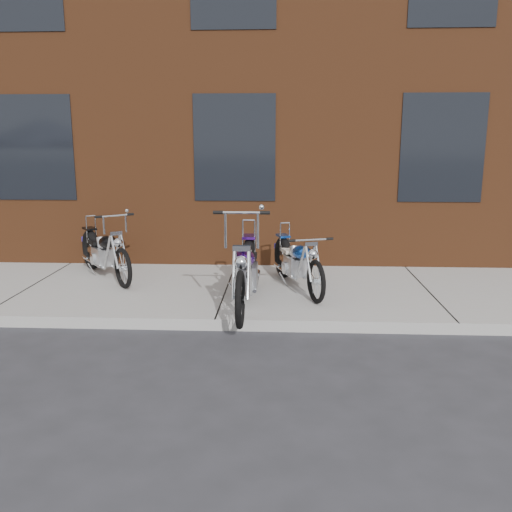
{
  "coord_description": "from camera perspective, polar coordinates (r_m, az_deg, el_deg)",
  "views": [
    {
      "loc": [
        0.83,
        -6.39,
        2.35
      ],
      "look_at": [
        0.48,
        0.8,
        0.79
      ],
      "focal_mm": 38.0,
      "sensor_mm": 36.0,
      "label": 1
    }
  ],
  "objects": [
    {
      "name": "ground",
      "position": [
        6.86,
        -4.34,
        -7.87
      ],
      "size": [
        120.0,
        120.0,
        0.0
      ],
      "primitive_type": "plane",
      "color": "#2A2B2F",
      "rests_on": "ground"
    },
    {
      "name": "building_brick",
      "position": [
        14.51,
        -0.52,
        18.72
      ],
      "size": [
        22.0,
        10.0,
        8.0
      ],
      "primitive_type": "cube",
      "color": "#5D2F17",
      "rests_on": "ground"
    },
    {
      "name": "chopper_purple",
      "position": [
        7.25,
        -1.1,
        -1.85
      ],
      "size": [
        0.59,
        2.43,
        1.37
      ],
      "rotation": [
        0.0,
        0.0,
        -1.57
      ],
      "color": "black",
      "rests_on": "sidewalk"
    },
    {
      "name": "chopper_third",
      "position": [
        9.08,
        -15.65,
        0.23
      ],
      "size": [
        1.38,
        1.78,
        1.09
      ],
      "rotation": [
        0.0,
        0.0,
        -0.92
      ],
      "color": "black",
      "rests_on": "sidewalk"
    },
    {
      "name": "sidewalk",
      "position": [
        8.25,
        -3.07,
        -3.82
      ],
      "size": [
        22.0,
        3.0,
        0.15
      ],
      "primitive_type": "cube",
      "color": "#A1A1A1",
      "rests_on": "ground"
    },
    {
      "name": "chopper_blue",
      "position": [
        8.12,
        4.35,
        -0.82
      ],
      "size": [
        0.79,
        2.02,
        0.91
      ],
      "rotation": [
        0.0,
        0.0,
        -1.26
      ],
      "color": "black",
      "rests_on": "sidewalk"
    }
  ]
}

